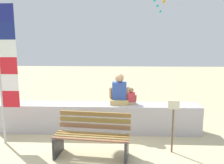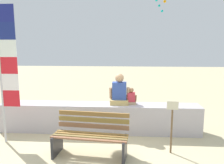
{
  "view_description": "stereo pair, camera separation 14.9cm",
  "coord_description": "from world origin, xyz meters",
  "px_view_note": "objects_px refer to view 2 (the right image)",
  "views": [
    {
      "loc": [
        0.58,
        -4.87,
        2.3
      ],
      "look_at": [
        0.35,
        0.89,
        1.36
      ],
      "focal_mm": 35.83,
      "sensor_mm": 36.0,
      "label": 1
    },
    {
      "loc": [
        0.73,
        -4.86,
        2.3
      ],
      "look_at": [
        0.35,
        0.89,
        1.36
      ],
      "focal_mm": 35.83,
      "sensor_mm": 36.0,
      "label": 2
    }
  ],
  "objects_px": {
    "park_bench": "(91,136)",
    "flag_banner": "(6,64)",
    "sign_post": "(172,122)",
    "person_adult": "(119,92)",
    "person_child": "(131,98)"
  },
  "relations": [
    {
      "from": "person_adult",
      "to": "sign_post",
      "type": "height_order",
      "value": "person_adult"
    },
    {
      "from": "person_child",
      "to": "park_bench",
      "type": "bearing_deg",
      "value": -122.01
    },
    {
      "from": "person_adult",
      "to": "flag_banner",
      "type": "height_order",
      "value": "flag_banner"
    },
    {
      "from": "person_child",
      "to": "sign_post",
      "type": "bearing_deg",
      "value": -54.4
    },
    {
      "from": "person_adult",
      "to": "sign_post",
      "type": "xyz_separation_m",
      "value": [
        1.16,
        -1.18,
        -0.39
      ]
    },
    {
      "from": "person_child",
      "to": "sign_post",
      "type": "relative_size",
      "value": 0.39
    },
    {
      "from": "sign_post",
      "to": "park_bench",
      "type": "bearing_deg",
      "value": -173.18
    },
    {
      "from": "sign_post",
      "to": "flag_banner",
      "type": "bearing_deg",
      "value": 175.46
    },
    {
      "from": "flag_banner",
      "to": "person_child",
      "type": "bearing_deg",
      "value": 17.02
    },
    {
      "from": "park_bench",
      "to": "flag_banner",
      "type": "relative_size",
      "value": 0.51
    },
    {
      "from": "flag_banner",
      "to": "sign_post",
      "type": "height_order",
      "value": "flag_banner"
    },
    {
      "from": "park_bench",
      "to": "sign_post",
      "type": "relative_size",
      "value": 1.41
    },
    {
      "from": "person_adult",
      "to": "flag_banner",
      "type": "bearing_deg",
      "value": -161.05
    },
    {
      "from": "person_child",
      "to": "sign_post",
      "type": "distance_m",
      "value": 1.47
    },
    {
      "from": "park_bench",
      "to": "flag_banner",
      "type": "distance_m",
      "value": 2.55
    }
  ]
}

